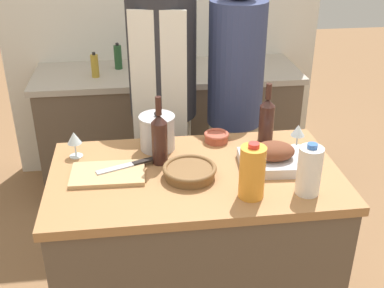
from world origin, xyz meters
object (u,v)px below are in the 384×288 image
wine_glass_left (74,139)px  person_cook_guest (235,100)px  wine_glass_right (298,131)px  knife_chef (128,165)px  roasting_pan (273,157)px  condiment_bottle_tall (95,66)px  wine_bottle_green (267,119)px  wine_bottle_dark (159,138)px  condiment_bottle_extra (173,67)px  milk_jug (309,170)px  condiment_bottle_short (118,57)px  mixing_bowl (216,137)px  juice_jug (252,172)px  cutting_board (108,174)px  stock_pot (157,132)px  wicker_basket (190,171)px  person_cook_aproned (163,92)px

wine_glass_left → person_cook_guest: person_cook_guest is taller
wine_glass_right → knife_chef: bearing=-172.4°
roasting_pan → condiment_bottle_tall: (-0.83, 1.36, 0.01)m
wine_glass_left → knife_chef: (0.23, -0.15, -0.07)m
knife_chef → condiment_bottle_tall: 1.32m
wine_bottle_green → wine_bottle_dark: wine_bottle_dark is taller
condiment_bottle_extra → person_cook_guest: bearing=-64.9°
person_cook_guest → condiment_bottle_tall: bearing=131.8°
milk_jug → condiment_bottle_short: size_ratio=1.19×
mixing_bowl → juice_jug: juice_jug is taller
cutting_board → juice_jug: size_ratio=1.35×
roasting_pan → wine_bottle_dark: 0.50m
stock_pot → person_cook_guest: (0.47, 0.47, -0.05)m
wine_glass_right → cutting_board: bearing=-170.4°
condiment_bottle_tall → person_cook_guest: 1.04m
roasting_pan → stock_pot: (-0.48, 0.24, 0.04)m
stock_pot → condiment_bottle_extra: (0.17, 1.10, -0.04)m
stock_pot → wine_bottle_green: bearing=1.9°
juice_jug → wine_glass_left: 0.83m
wicker_basket → person_cook_guest: 0.83m
milk_jug → wine_bottle_green: 0.48m
wine_bottle_dark → knife_chef: size_ratio=1.22×
person_cook_aproned → person_cook_guest: 0.41m
wine_bottle_green → knife_chef: bearing=-163.2°
wine_glass_right → condiment_bottle_short: size_ratio=0.64×
wine_bottle_green → wine_glass_right: 0.16m
wicker_basket → condiment_bottle_extra: size_ratio=1.72×
wine_glass_right → wine_bottle_green: bearing=143.4°
juice_jug → wine_glass_right: (0.31, 0.38, -0.03)m
wine_bottle_dark → mixing_bowl: bearing=31.5°
condiment_bottle_short → wine_bottle_dark: bearing=-82.2°
juice_jug → person_cook_guest: bearing=82.0°
mixing_bowl → roasting_pan: bearing=-53.6°
cutting_board → person_cook_aproned: bearing=68.7°
mixing_bowl → wine_bottle_dark: (-0.28, -0.17, 0.10)m
mixing_bowl → milk_jug: bearing=-60.6°
milk_jug → condiment_bottle_tall: bearing=119.8°
knife_chef → wicker_basket: bearing=-20.8°
condiment_bottle_tall → cutting_board: bearing=-85.0°
wine_glass_right → condiment_bottle_extra: wine_glass_right is taller
roasting_pan → cutting_board: size_ratio=0.94×
person_cook_guest → person_cook_aproned: bearing=163.7°
wine_bottle_green → person_cook_guest: bearing=96.8°
milk_jug → wine_glass_right: (0.08, 0.38, -0.02)m
roasting_pan → juice_jug: size_ratio=1.27×
wine_glass_right → person_cook_aproned: bearing=134.2°
person_cook_aproned → juice_jug: bearing=-64.2°
wicker_basket → wine_bottle_dark: 0.20m
person_cook_aproned → cutting_board: bearing=-101.0°
juice_jug → condiment_bottle_extra: (-0.16, 1.55, -0.07)m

